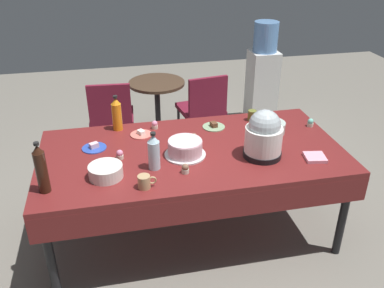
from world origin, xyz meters
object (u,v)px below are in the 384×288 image
(cupcake_cocoa, at_px, (194,138))
(soda_bottle_water, at_px, (154,152))
(dessert_plate_coral, at_px, (141,134))
(coffee_mug_olive, at_px, (252,115))
(coffee_mug_tan, at_px, (145,182))
(maroon_chair_right, at_px, (203,106))
(ceramic_snack_bowl, at_px, (106,171))
(soda_bottle_orange_juice, at_px, (117,114))
(cupcake_vanilla, at_px, (310,123))
(frosted_layer_cake, at_px, (185,148))
(dessert_plate_cobalt, at_px, (94,147))
(dessert_plate_sage, at_px, (214,126))
(cupcake_lemon, at_px, (185,169))
(maroon_chair_left, at_px, (111,114))
(cupcake_berry, at_px, (120,155))
(glass_salad_bowl, at_px, (271,127))
(potluck_table, at_px, (192,157))
(water_cooler, at_px, (262,77))
(cupcake_rose, at_px, (155,125))
(soda_bottle_cola, at_px, (41,169))
(slow_cooker, at_px, (264,135))
(round_cafe_table, at_px, (157,101))

(cupcake_cocoa, bearing_deg, soda_bottle_water, -136.65)
(dessert_plate_coral, xyz_separation_m, coffee_mug_olive, (0.94, 0.08, 0.04))
(coffee_mug_tan, xyz_separation_m, maroon_chair_right, (0.80, 1.79, -0.30))
(dessert_plate_coral, distance_m, cupcake_cocoa, 0.43)
(ceramic_snack_bowl, height_order, coffee_mug_tan, same)
(soda_bottle_orange_juice, bearing_deg, cupcake_vanilla, -9.83)
(frosted_layer_cake, relative_size, dessert_plate_cobalt, 1.65)
(dessert_plate_sage, distance_m, coffee_mug_olive, 0.36)
(cupcake_lemon, relative_size, maroon_chair_left, 0.08)
(cupcake_berry, height_order, coffee_mug_tan, coffee_mug_tan)
(frosted_layer_cake, relative_size, maroon_chair_right, 0.35)
(cupcake_cocoa, xyz_separation_m, maroon_chair_right, (0.37, 1.25, -0.29))
(glass_salad_bowl, distance_m, dessert_plate_sage, 0.46)
(potluck_table, relative_size, cupcake_vanilla, 32.59)
(glass_salad_bowl, bearing_deg, potluck_table, -166.58)
(coffee_mug_olive, bearing_deg, soda_bottle_orange_juice, 177.07)
(coffee_mug_olive, height_order, maroon_chair_left, maroon_chair_left)
(soda_bottle_water, xyz_separation_m, coffee_mug_tan, (-0.09, -0.22, -0.08))
(glass_salad_bowl, height_order, cupcake_cocoa, glass_salad_bowl)
(cupcake_vanilla, height_order, water_cooler, water_cooler)
(cupcake_rose, distance_m, cupcake_vanilla, 1.27)
(cupcake_vanilla, bearing_deg, soda_bottle_cola, -165.59)
(dessert_plate_cobalt, xyz_separation_m, dessert_plate_sage, (0.95, 0.16, -0.00))
(potluck_table, bearing_deg, coffee_mug_tan, -133.25)
(potluck_table, distance_m, dessert_plate_cobalt, 0.72)
(dessert_plate_sage, height_order, soda_bottle_orange_juice, soda_bottle_orange_juice)
(cupcake_rose, xyz_separation_m, soda_bottle_water, (-0.08, -0.61, 0.09))
(slow_cooker, height_order, coffee_mug_olive, slow_cooker)
(soda_bottle_orange_juice, bearing_deg, water_cooler, 38.62)
(soda_bottle_water, bearing_deg, dessert_plate_sage, 43.93)
(cupcake_lemon, height_order, soda_bottle_cola, soda_bottle_cola)
(soda_bottle_water, bearing_deg, coffee_mug_olive, 33.48)
(slow_cooker, relative_size, soda_bottle_water, 1.31)
(potluck_table, height_order, dessert_plate_sage, dessert_plate_sage)
(water_cooler, bearing_deg, soda_bottle_orange_juice, -141.38)
(frosted_layer_cake, relative_size, coffee_mug_olive, 2.65)
(glass_salad_bowl, xyz_separation_m, maroon_chair_left, (-1.23, 1.22, -0.30))
(ceramic_snack_bowl, bearing_deg, round_cafe_table, 72.72)
(dessert_plate_coral, bearing_deg, glass_salad_bowl, -9.00)
(frosted_layer_cake, relative_size, glass_salad_bowl, 1.35)
(frosted_layer_cake, height_order, glass_salad_bowl, frosted_layer_cake)
(ceramic_snack_bowl, relative_size, cupcake_vanilla, 3.30)
(dessert_plate_coral, height_order, coffee_mug_olive, coffee_mug_olive)
(maroon_chair_right, relative_size, water_cooler, 0.69)
(glass_salad_bowl, bearing_deg, slow_cooker, -120.40)
(dessert_plate_coral, height_order, round_cafe_table, dessert_plate_coral)
(dessert_plate_cobalt, height_order, soda_bottle_water, soda_bottle_water)
(soda_bottle_water, bearing_deg, soda_bottle_orange_juice, 107.95)
(cupcake_vanilla, distance_m, cupcake_berry, 1.56)
(potluck_table, height_order, water_cooler, water_cooler)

